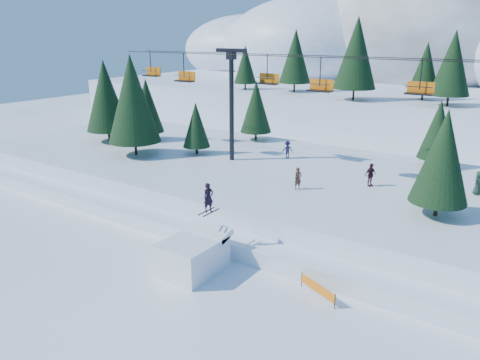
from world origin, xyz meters
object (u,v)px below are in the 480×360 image
Objects in this scene: chairlift at (329,95)px; jump_kicker at (193,253)px; banner_far at (386,284)px; banner_near at (318,288)px.

jump_kicker is at bearing -95.65° from chairlift.
banner_far is (10.63, 4.17, -0.63)m from jump_kicker.
jump_kicker is 7.81m from banner_near.
banner_near is at bearing -66.35° from chairlift.
chairlift is 16.53× the size of banner_far.
jump_kicker is at bearing -168.45° from banner_near.
chairlift reaches higher than jump_kicker.
banner_far is at bearing 40.98° from banner_near.
chairlift is 17.68× the size of banner_near.
banner_near is at bearing 11.55° from jump_kicker.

